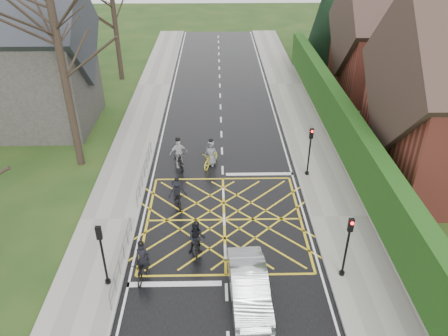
{
  "coord_description": "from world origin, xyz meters",
  "views": [
    {
      "loc": [
        -0.37,
        -18.18,
        14.06
      ],
      "look_at": [
        0.05,
        3.11,
        1.3
      ],
      "focal_mm": 35.0,
      "sensor_mm": 36.0,
      "label": 1
    }
  ],
  "objects_px": {
    "cyclist_lead": "(211,156)",
    "cyclist_mid": "(177,195)",
    "cyclist_rear": "(143,265)",
    "car": "(249,287)",
    "cyclist_back": "(197,242)",
    "cyclist_front": "(179,156)"
  },
  "relations": [
    {
      "from": "cyclist_back",
      "to": "cyclist_mid",
      "type": "bearing_deg",
      "value": 107.24
    },
    {
      "from": "car",
      "to": "cyclist_lead",
      "type": "bearing_deg",
      "value": 95.45
    },
    {
      "from": "cyclist_mid",
      "to": "cyclist_front",
      "type": "height_order",
      "value": "cyclist_front"
    },
    {
      "from": "cyclist_back",
      "to": "cyclist_mid",
      "type": "relative_size",
      "value": 1.0
    },
    {
      "from": "cyclist_lead",
      "to": "cyclist_back",
      "type": "bearing_deg",
      "value": -70.01
    },
    {
      "from": "cyclist_rear",
      "to": "cyclist_back",
      "type": "bearing_deg",
      "value": 34.33
    },
    {
      "from": "cyclist_front",
      "to": "cyclist_lead",
      "type": "xyz_separation_m",
      "value": [
        2.01,
        0.19,
        -0.12
      ]
    },
    {
      "from": "cyclist_back",
      "to": "cyclist_mid",
      "type": "distance_m",
      "value": 4.13
    },
    {
      "from": "cyclist_lead",
      "to": "cyclist_mid",
      "type": "bearing_deg",
      "value": -88.78
    },
    {
      "from": "cyclist_back",
      "to": "cyclist_front",
      "type": "bearing_deg",
      "value": 100.43
    },
    {
      "from": "cyclist_mid",
      "to": "cyclist_back",
      "type": "bearing_deg",
      "value": -89.2
    },
    {
      "from": "cyclist_back",
      "to": "car",
      "type": "bearing_deg",
      "value": -51.33
    },
    {
      "from": "cyclist_rear",
      "to": "car",
      "type": "relative_size",
      "value": 0.46
    },
    {
      "from": "cyclist_back",
      "to": "car",
      "type": "relative_size",
      "value": 0.43
    },
    {
      "from": "cyclist_rear",
      "to": "cyclist_front",
      "type": "bearing_deg",
      "value": 88.28
    },
    {
      "from": "cyclist_lead",
      "to": "cyclist_front",
      "type": "bearing_deg",
      "value": -150.34
    },
    {
      "from": "cyclist_front",
      "to": "car",
      "type": "height_order",
      "value": "cyclist_front"
    },
    {
      "from": "cyclist_lead",
      "to": "car",
      "type": "height_order",
      "value": "cyclist_lead"
    },
    {
      "from": "car",
      "to": "cyclist_rear",
      "type": "bearing_deg",
      "value": 158.98
    },
    {
      "from": "cyclist_back",
      "to": "cyclist_front",
      "type": "distance_m",
      "value": 8.12
    },
    {
      "from": "car",
      "to": "cyclist_mid",
      "type": "bearing_deg",
      "value": 113.8
    },
    {
      "from": "cyclist_mid",
      "to": "cyclist_front",
      "type": "xyz_separation_m",
      "value": [
        -0.21,
        4.04,
        0.14
      ]
    }
  ]
}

